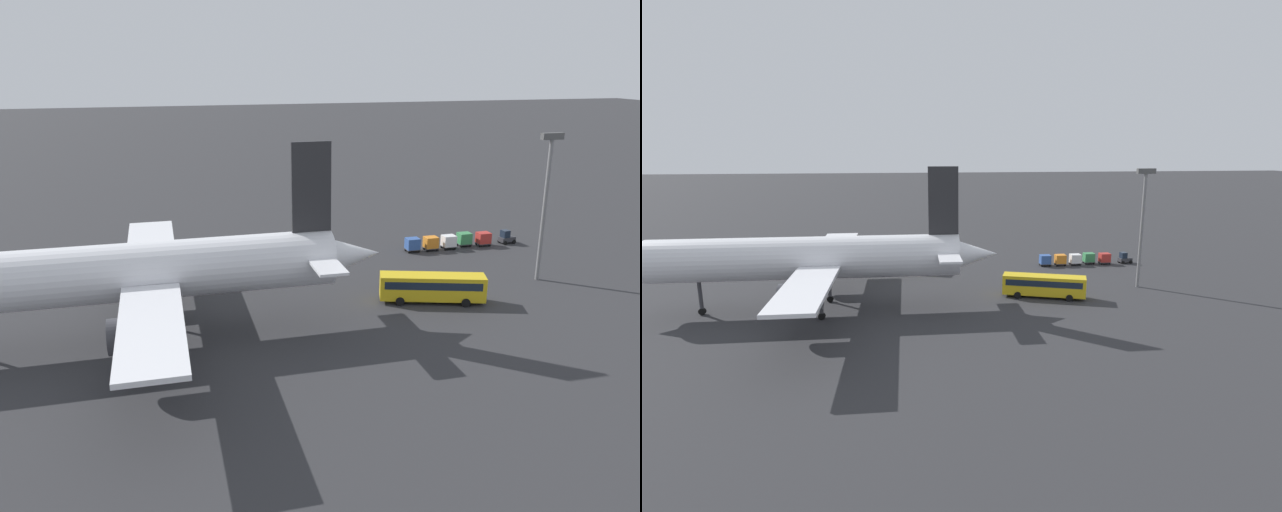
% 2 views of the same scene
% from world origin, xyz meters
% --- Properties ---
extents(ground_plane, '(600.00, 600.00, 0.00)m').
position_xyz_m(ground_plane, '(0.00, 0.00, 0.00)').
color(ground_plane, '#2D2D30').
extents(airplane, '(50.31, 42.82, 19.33)m').
position_xyz_m(airplane, '(24.49, 30.46, 7.27)').
color(airplane, silver).
rests_on(airplane, ground).
extents(shuttle_bus_near, '(10.79, 6.09, 3.25)m').
position_xyz_m(shuttle_bus_near, '(12.49, 9.65, 1.95)').
color(shuttle_bus_near, gold).
rests_on(shuttle_bus_near, ground).
extents(shuttle_bus_far, '(12.28, 6.23, 3.30)m').
position_xyz_m(shuttle_bus_far, '(-8.13, 27.96, 1.97)').
color(shuttle_bus_far, gold).
rests_on(shuttle_bus_far, ground).
extents(baggage_tug, '(2.55, 1.91, 2.10)m').
position_xyz_m(baggage_tug, '(-29.27, 8.55, 0.94)').
color(baggage_tug, '#333338').
rests_on(baggage_tug, ground).
extents(worker_person, '(0.38, 0.38, 1.74)m').
position_xyz_m(worker_person, '(-1.84, 0.07, 0.87)').
color(worker_person, '#1E1E2D').
rests_on(worker_person, ground).
extents(cargo_cart_red, '(2.03, 1.72, 2.06)m').
position_xyz_m(cargo_cart_red, '(-25.19, 8.85, 1.19)').
color(cargo_cart_red, '#38383D').
rests_on(cargo_cart_red, ground).
extents(cargo_cart_green, '(2.03, 1.72, 2.06)m').
position_xyz_m(cargo_cart_green, '(-22.31, 8.32, 1.19)').
color(cargo_cart_green, '#38383D').
rests_on(cargo_cart_green, ground).
extents(cargo_cart_white, '(2.03, 1.72, 2.06)m').
position_xyz_m(cargo_cart_white, '(-19.42, 9.03, 1.19)').
color(cargo_cart_white, '#38383D').
rests_on(cargo_cart_white, ground).
extents(cargo_cart_orange, '(2.03, 1.72, 2.06)m').
position_xyz_m(cargo_cart_orange, '(-16.53, 9.07, 1.19)').
color(cargo_cart_orange, '#38383D').
rests_on(cargo_cart_orange, ground).
extents(cargo_cart_blue, '(2.03, 1.72, 2.06)m').
position_xyz_m(cargo_cart_blue, '(-13.64, 9.06, 1.19)').
color(cargo_cart_blue, '#38383D').
rests_on(cargo_cart_blue, ground).
extents(light_pole, '(2.80, 0.70, 18.59)m').
position_xyz_m(light_pole, '(-24.43, 24.25, 11.32)').
color(light_pole, slate).
rests_on(light_pole, ground).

